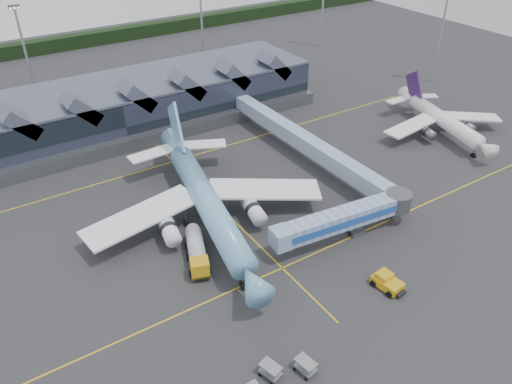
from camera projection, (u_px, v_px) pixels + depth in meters
ground at (252, 238)px, 75.77m from camera, size 260.00×260.00×0.00m
taxi_stripes at (219, 207)px, 82.80m from camera, size 120.00×60.00×0.01m
tree_line_far at (58, 44)px, 152.00m from camera, size 260.00×4.00×4.00m
terminal at (110, 109)px, 104.09m from camera, size 90.00×22.25×12.52m
light_masts at (187, 36)px, 122.62m from camera, size 132.40×42.56×22.45m
main_airliner at (205, 198)px, 77.35m from camera, size 38.14×44.44×14.34m
regional_jet at (441, 119)px, 103.94m from camera, size 26.68×29.68×10.29m
jet_bridge at (352, 216)px, 74.39m from camera, size 24.21×6.02×5.28m
fuel_truck at (196, 249)px, 70.65m from camera, size 5.59×9.97×3.38m
pushback_tug at (387, 282)px, 66.51m from camera, size 3.29×4.76×2.00m
baggage_carts at (277, 376)px, 54.13m from camera, size 8.40×4.30×1.69m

